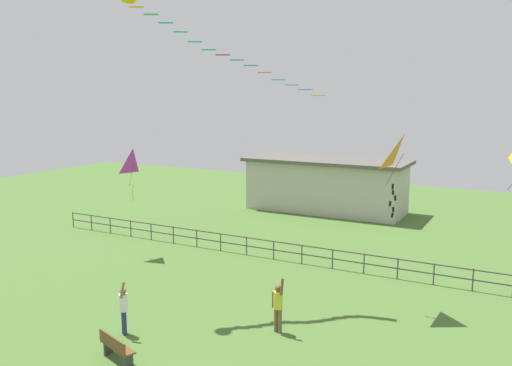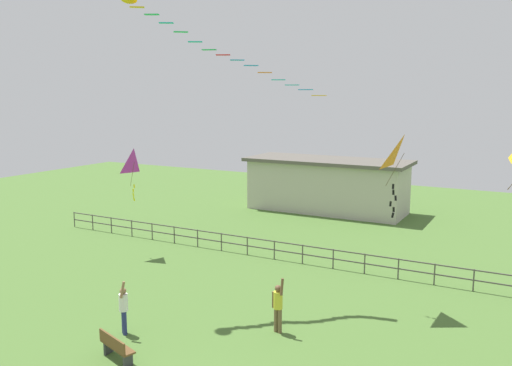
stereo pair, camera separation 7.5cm
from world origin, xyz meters
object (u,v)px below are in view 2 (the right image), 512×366
at_px(person_4, 278,305).
at_px(kite_1, 134,163).
at_px(person_2, 124,307).
at_px(kite_3, 404,155).
at_px(park_bench, 116,347).
at_px(streamer_kite, 151,6).

height_order(person_4, kite_1, kite_1).
xyz_separation_m(person_2, kite_1, (-5.74, 7.32, 3.77)).
distance_m(person_4, kite_3, 7.12).
bearing_deg(person_2, park_bench, -55.33).
bearing_deg(kite_1, person_4, -24.42).
bearing_deg(park_bench, person_4, 50.17).
bearing_deg(kite_1, kite_3, -2.42).
bearing_deg(kite_3, person_2, -138.65).
xyz_separation_m(park_bench, streamer_kite, (-2.13, 4.81, 10.89)).
relative_size(person_4, streamer_kite, 0.29).
xyz_separation_m(kite_3, streamer_kite, (-8.72, -3.50, 5.44)).
bearing_deg(kite_1, park_bench, -52.45).
distance_m(kite_1, kite_3, 13.48).
distance_m(kite_3, streamer_kite, 10.86).
xyz_separation_m(park_bench, kite_1, (-6.82, 8.87, 4.28)).
height_order(kite_1, kite_3, kite_3).
bearing_deg(kite_3, park_bench, -128.43).
relative_size(kite_3, streamer_kite, 0.45).
bearing_deg(streamer_kite, park_bench, -66.10).
bearing_deg(kite_1, streamer_kite, -40.92).
xyz_separation_m(park_bench, person_4, (3.49, 4.19, 0.54)).
distance_m(park_bench, person_2, 1.96).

